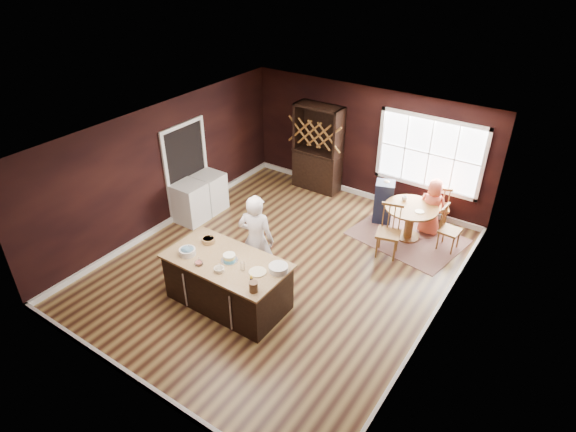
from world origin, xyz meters
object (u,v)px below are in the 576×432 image
object	(u,v)px
kitchen_island	(228,282)
layer_cake	(229,258)
chair_south	(389,232)
toddler	(385,188)
hutch	(318,148)
chair_north	(439,205)
washer	(190,203)
dryer	(210,192)
baker	(256,240)
seated_woman	(432,207)
dining_table	(410,216)
high_chair	(384,201)
chair_east	(450,229)

from	to	relation	value
kitchen_island	layer_cake	distance (m)	0.54
kitchen_island	chair_south	xyz separation A→B (m)	(1.70, 2.89, 0.11)
toddler	hutch	bearing A→B (deg)	165.96
chair_north	hutch	xyz separation A→B (m)	(-3.12, 0.07, 0.55)
kitchen_island	washer	size ratio (longest dim) A/B	2.34
chair_south	hutch	xyz separation A→B (m)	(-2.67, 1.69, 0.53)
chair_south	dryer	size ratio (longest dim) A/B	1.23
baker	seated_woman	world-z (taller)	baker
dining_table	kitchen_island	bearing A→B (deg)	-116.00
chair_south	seated_woman	bearing A→B (deg)	57.63
dining_table	chair_south	xyz separation A→B (m)	(-0.12, -0.83, 0.01)
layer_cake	high_chair	distance (m)	4.18
baker	dining_table	bearing A→B (deg)	-138.65
layer_cake	chair_south	size ratio (longest dim) A/B	0.27
chair_east	seated_woman	world-z (taller)	seated_woman
toddler	dryer	distance (m)	3.98
kitchen_island	high_chair	size ratio (longest dim) A/B	2.13
chair_north	chair_east	bearing A→B (deg)	103.09
chair_east	chair_south	distance (m)	1.30
seated_woman	hutch	size ratio (longest dim) A/B	0.59
chair_south	washer	distance (m)	4.35
dining_table	baker	bearing A→B (deg)	-120.95
dining_table	washer	bearing A→B (deg)	-154.12
chair_south	hutch	distance (m)	3.20
washer	high_chair	bearing A→B (deg)	34.21
chair_south	layer_cake	bearing A→B (deg)	-134.17
dining_table	hutch	world-z (taller)	hutch
layer_cake	chair_east	distance (m)	4.59
washer	dryer	size ratio (longest dim) A/B	1.02
kitchen_island	chair_north	bearing A→B (deg)	64.60
seated_woman	toddler	xyz separation A→B (m)	(-1.04, -0.09, 0.18)
dryer	high_chair	bearing A→B (deg)	26.51
seated_woman	toddler	world-z (taller)	seated_woman
high_chair	washer	bearing A→B (deg)	-165.71
baker	washer	distance (m)	2.70
seated_woman	high_chair	bearing A→B (deg)	4.53
dining_table	washer	world-z (taller)	washer
kitchen_island	hutch	world-z (taller)	hutch
washer	kitchen_island	bearing A→B (deg)	-33.59
dining_table	chair_south	distance (m)	0.84
dining_table	toddler	distance (m)	0.87
hutch	seated_woman	bearing A→B (deg)	-7.74
layer_cake	washer	world-z (taller)	layer_cake
chair_south	chair_north	bearing A→B (deg)	60.12
seated_woman	washer	size ratio (longest dim) A/B	1.39
chair_east	chair_south	xyz separation A→B (m)	(-0.95, -0.89, 0.06)
chair_north	hutch	distance (m)	3.17
chair_south	hutch	bearing A→B (deg)	133.16
chair_south	chair_east	bearing A→B (deg)	28.60
chair_south	high_chair	distance (m)	1.32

